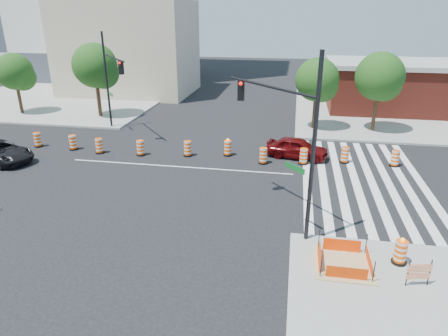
% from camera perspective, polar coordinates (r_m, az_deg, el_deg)
% --- Properties ---
extents(ground, '(120.00, 120.00, 0.00)m').
position_cam_1_polar(ground, '(24.91, -6.43, 0.18)').
color(ground, black).
rests_on(ground, ground).
extents(sidewalk_ne, '(22.00, 22.00, 0.15)m').
position_cam_1_polar(sidewalk_ne, '(42.67, 25.31, 7.48)').
color(sidewalk_ne, gray).
rests_on(sidewalk_ne, ground).
extents(sidewalk_nw, '(22.00, 22.00, 0.15)m').
position_cam_1_polar(sidewalk_nw, '(48.06, -21.47, 9.46)').
color(sidewalk_nw, gray).
rests_on(sidewalk_nw, ground).
extents(crosswalk_east, '(6.75, 13.50, 0.01)m').
position_cam_1_polar(crosswalk_east, '(24.32, 19.18, -1.48)').
color(crosswalk_east, silver).
rests_on(crosswalk_east, ground).
extents(lane_centerline, '(14.00, 0.12, 0.01)m').
position_cam_1_polar(lane_centerline, '(24.91, -6.43, 0.19)').
color(lane_centerline, silver).
rests_on(lane_centerline, ground).
extents(excavation_pit, '(2.20, 2.20, 0.90)m').
position_cam_1_polar(excavation_pit, '(16.04, 16.70, -12.93)').
color(excavation_pit, tan).
rests_on(excavation_pit, ground).
extents(brick_storefront, '(16.50, 8.50, 4.60)m').
position_cam_1_polar(brick_storefront, '(42.25, 25.80, 10.41)').
color(brick_storefront, maroon).
rests_on(brick_storefront, ground).
extents(beige_midrise, '(14.00, 10.00, 10.00)m').
position_cam_1_polar(beige_midrise, '(48.17, -13.44, 16.33)').
color(beige_midrise, '#C1AD93').
rests_on(beige_midrise, ground).
extents(red_coupe, '(4.23, 2.39, 1.36)m').
position_cam_1_polar(red_coupe, '(26.49, 10.40, 2.85)').
color(red_coupe, '#550709').
rests_on(red_coupe, ground).
extents(dark_suv, '(5.21, 3.62, 1.32)m').
position_cam_1_polar(dark_suv, '(29.18, -29.40, 2.07)').
color(dark_suv, black).
rests_on(dark_suv, ground).
extents(signal_pole_se, '(4.03, 4.32, 7.65)m').
position_cam_1_polar(signal_pole_se, '(16.61, 8.95, 6.09)').
color(signal_pole_se, black).
rests_on(signal_pole_se, ground).
extents(signal_pole_nw, '(3.61, 4.44, 7.40)m').
position_cam_1_polar(signal_pole_nw, '(31.87, -15.88, 12.76)').
color(signal_pole_nw, black).
rests_on(signal_pole_nw, ground).
extents(pit_drum, '(0.56, 0.56, 1.10)m').
position_cam_1_polar(pit_drum, '(16.67, 23.88, -11.00)').
color(pit_drum, black).
rests_on(pit_drum, ground).
extents(barricade, '(0.85, 0.25, 1.02)m').
position_cam_1_polar(barricade, '(15.66, 26.09, -13.19)').
color(barricade, '#FD5205').
rests_on(barricade, ground).
extents(tree_north_a, '(3.29, 3.25, 5.52)m').
position_cam_1_polar(tree_north_a, '(41.21, -27.63, 11.84)').
color(tree_north_a, '#382314').
rests_on(tree_north_a, ground).
extents(tree_north_b, '(3.83, 3.81, 6.48)m').
position_cam_1_polar(tree_north_b, '(37.15, -17.84, 13.42)').
color(tree_north_b, '#382314').
rests_on(tree_north_b, ground).
extents(tree_north_c, '(3.35, 3.35, 5.70)m').
position_cam_1_polar(tree_north_c, '(32.45, 13.20, 11.84)').
color(tree_north_c, '#382314').
rests_on(tree_north_c, ground).
extents(tree_north_d, '(3.64, 3.64, 6.19)m').
position_cam_1_polar(tree_north_d, '(33.11, 21.36, 11.73)').
color(tree_north_d, '#382314').
rests_on(tree_north_d, ground).
extents(median_drum_0, '(0.60, 0.60, 1.02)m').
position_cam_1_polar(median_drum_0, '(31.18, -25.06, 3.62)').
color(median_drum_0, black).
rests_on(median_drum_0, ground).
extents(median_drum_1, '(0.60, 0.60, 1.02)m').
position_cam_1_polar(median_drum_1, '(29.57, -20.76, 3.36)').
color(median_drum_1, black).
rests_on(median_drum_1, ground).
extents(median_drum_2, '(0.60, 0.60, 1.02)m').
position_cam_1_polar(median_drum_2, '(28.25, -17.38, 2.97)').
color(median_drum_2, black).
rests_on(median_drum_2, ground).
extents(median_drum_3, '(0.60, 0.60, 1.02)m').
position_cam_1_polar(median_drum_3, '(27.14, -11.85, 2.76)').
color(median_drum_3, black).
rests_on(median_drum_3, ground).
extents(median_drum_4, '(0.60, 0.60, 1.02)m').
position_cam_1_polar(median_drum_4, '(26.55, -5.21, 2.72)').
color(median_drum_4, black).
rests_on(median_drum_4, ground).
extents(median_drum_5, '(0.60, 0.60, 1.18)m').
position_cam_1_polar(median_drum_5, '(26.53, 0.54, 2.81)').
color(median_drum_5, black).
rests_on(median_drum_5, ground).
extents(median_drum_6, '(0.60, 0.60, 1.02)m').
position_cam_1_polar(median_drum_6, '(25.24, 5.63, 1.68)').
color(median_drum_6, black).
rests_on(median_drum_6, ground).
extents(median_drum_7, '(0.60, 0.60, 1.02)m').
position_cam_1_polar(median_drum_7, '(25.52, 11.29, 1.57)').
color(median_drum_7, black).
rests_on(median_drum_7, ground).
extents(median_drum_8, '(0.60, 0.60, 1.02)m').
position_cam_1_polar(median_drum_8, '(26.40, 16.89, 1.72)').
color(median_drum_8, black).
rests_on(median_drum_8, ground).
extents(median_drum_9, '(0.60, 0.60, 1.02)m').
position_cam_1_polar(median_drum_9, '(26.87, 23.25, 1.21)').
color(median_drum_9, black).
rests_on(median_drum_9, ground).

